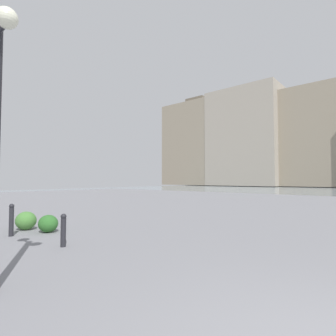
% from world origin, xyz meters
% --- Properties ---
extents(building_slab, '(16.94, 14.21, 22.04)m').
position_xyz_m(building_slab, '(11.78, -66.18, 11.02)').
color(building_slab, gray).
rests_on(building_slab, ground).
extents(building_annex, '(17.88, 13.68, 24.29)m').
position_xyz_m(building_annex, '(28.28, -63.23, 12.15)').
color(building_annex, '#9E9384').
rests_on(building_annex, ground).
extents(building_highrise, '(16.85, 14.30, 25.86)m').
position_xyz_m(building_highrise, '(43.92, -63.62, 11.90)').
color(building_highrise, gray).
rests_on(building_highrise, ground).
extents(bollard_near, '(0.13, 0.13, 0.76)m').
position_xyz_m(bollard_near, '(5.89, -0.79, 0.40)').
color(bollard_near, '#232328').
rests_on(bollard_near, ground).
extents(bollard_mid, '(0.13, 0.13, 0.89)m').
position_xyz_m(bollard_mid, '(8.06, -0.43, 0.46)').
color(bollard_mid, '#232328').
rests_on(bollard_mid, ground).
extents(shrub_low, '(0.66, 0.59, 0.56)m').
position_xyz_m(shrub_low, '(8.74, -1.08, 0.28)').
color(shrub_low, '#477F38').
rests_on(shrub_low, ground).
extents(shrub_round, '(0.60, 0.54, 0.51)m').
position_xyz_m(shrub_round, '(7.82, -1.34, 0.26)').
color(shrub_round, '#2D6628').
rests_on(shrub_round, ground).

